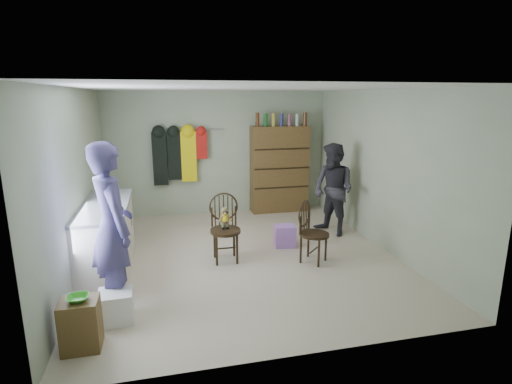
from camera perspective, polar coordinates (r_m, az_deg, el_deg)
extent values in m
plane|color=beige|center=(6.21, -1.85, -9.10)|extent=(5.00, 5.00, 0.00)
plane|color=#A9B395|center=(8.28, -5.36, 5.53)|extent=(4.50, 0.00, 4.50)
plane|color=#A9B395|center=(5.85, -24.11, 1.11)|extent=(0.00, 5.00, 5.00)
plane|color=#A9B395|center=(6.65, 17.45, 3.04)|extent=(0.00, 5.00, 5.00)
plane|color=white|center=(5.74, -2.04, 14.63)|extent=(5.00, 5.00, 0.00)
cube|color=silver|center=(6.00, -20.55, -6.20)|extent=(0.60, 1.80, 0.90)
cube|color=slate|center=(5.87, -20.93, -1.87)|extent=(0.64, 1.86, 0.04)
cylinder|color=#99999E|center=(5.52, -17.98, -6.73)|extent=(0.02, 0.02, 0.14)
cylinder|color=#99999E|center=(6.37, -17.37, -3.99)|extent=(0.02, 0.02, 0.14)
cube|color=brown|center=(4.37, -23.76, -16.95)|extent=(0.35, 0.30, 0.51)
imported|color=green|center=(4.24, -24.12, -13.68)|extent=(0.20, 0.20, 0.05)
cube|color=white|center=(4.75, -19.37, -15.15)|extent=(0.37, 0.35, 0.34)
cylinder|color=#322111|center=(5.89, -4.40, -5.56)|extent=(0.46, 0.46, 0.04)
cylinder|color=#322111|center=(5.82, -5.63, -8.39)|extent=(0.04, 0.04, 0.45)
cylinder|color=#322111|center=(5.85, -2.71, -8.21)|extent=(0.04, 0.04, 0.45)
cylinder|color=#322111|center=(6.10, -5.94, -7.34)|extent=(0.04, 0.04, 0.45)
cylinder|color=#322111|center=(6.13, -3.15, -7.17)|extent=(0.04, 0.04, 0.45)
torus|color=#322111|center=(5.96, -4.66, -2.11)|extent=(0.43, 0.04, 0.43)
cylinder|color=#322111|center=(5.98, -6.32, -3.59)|extent=(0.03, 0.03, 0.30)
cylinder|color=#322111|center=(6.01, -2.94, -3.41)|extent=(0.03, 0.03, 0.30)
cylinder|color=yellow|center=(5.85, -4.46, -3.71)|extent=(0.10, 0.10, 0.10)
cylinder|color=#475128|center=(5.87, -4.44, -4.61)|extent=(0.06, 0.06, 0.15)
sphere|color=#9E7042|center=(5.82, -4.48, -2.85)|extent=(0.09, 0.09, 0.09)
cylinder|color=#475128|center=(5.81, -4.48, -2.44)|extent=(0.08, 0.08, 0.03)
cube|color=black|center=(5.78, -4.41, -2.90)|extent=(0.07, 0.01, 0.02)
cylinder|color=#322111|center=(5.91, 8.31, -6.01)|extent=(0.58, 0.58, 0.04)
cylinder|color=#322111|center=(5.82, 8.96, -8.69)|extent=(0.03, 0.03, 0.41)
cylinder|color=#322111|center=(6.06, 9.94, -7.83)|extent=(0.03, 0.03, 0.41)
cylinder|color=#322111|center=(5.92, 6.42, -8.21)|extent=(0.03, 0.03, 0.41)
cylinder|color=#322111|center=(6.15, 7.48, -7.39)|extent=(0.03, 0.03, 0.41)
torus|color=#322111|center=(5.88, 6.94, -3.06)|extent=(0.29, 0.30, 0.40)
cylinder|color=#322111|center=(5.77, 6.32, -4.77)|extent=(0.03, 0.03, 0.27)
cylinder|color=#322111|center=(6.06, 7.62, -3.93)|extent=(0.03, 0.03, 0.27)
cube|color=#E572CF|center=(6.55, 4.13, -6.28)|extent=(0.36, 0.29, 0.35)
imported|color=#4B427A|center=(4.73, -19.86, -4.81)|extent=(0.70, 0.83, 1.93)
imported|color=#2D2B33|center=(7.07, 10.99, 0.33)|extent=(0.88, 0.97, 1.61)
cube|color=brown|center=(8.40, 3.36, 3.27)|extent=(1.20, 0.38, 1.80)
cube|color=#322111|center=(8.29, 3.70, 0.66)|extent=(1.16, 0.02, 0.03)
cube|color=#322111|center=(8.22, 3.75, 3.38)|extent=(1.16, 0.02, 0.03)
cube|color=#322111|center=(8.16, 3.79, 6.15)|extent=(1.16, 0.02, 0.03)
cylinder|color=#592D14|center=(8.06, 0.21, 10.29)|extent=(0.08, 0.08, 0.28)
cylinder|color=#19591E|center=(8.10, 1.37, 10.24)|extent=(0.08, 0.08, 0.26)
cylinder|color=#A59933|center=(8.14, 2.52, 10.28)|extent=(0.08, 0.08, 0.27)
cylinder|color=navy|center=(8.19, 3.66, 10.24)|extent=(0.07, 0.07, 0.25)
cylinder|color=#8C3F59|center=(8.24, 4.79, 10.18)|extent=(0.07, 0.07, 0.24)
cylinder|color=#B2B2B7|center=(8.29, 5.90, 10.19)|extent=(0.07, 0.07, 0.24)
cylinder|color=#592D14|center=(8.35, 7.01, 10.29)|extent=(0.09, 0.09, 0.27)
cylinder|color=#99999E|center=(8.12, -8.21, 8.85)|extent=(1.00, 0.02, 0.02)
cube|color=black|center=(8.09, -13.56, 4.64)|extent=(0.28, 0.10, 1.05)
cube|color=black|center=(8.09, -11.59, 5.09)|extent=(0.26, 0.10, 0.95)
cube|color=yellow|center=(8.10, -9.60, 5.02)|extent=(0.30, 0.10, 1.00)
cube|color=red|center=(8.10, -7.82, 6.68)|extent=(0.22, 0.10, 0.55)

